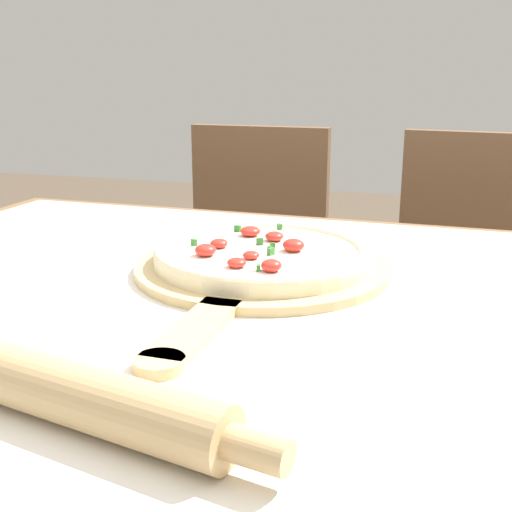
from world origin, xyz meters
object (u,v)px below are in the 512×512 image
pizza_peel (258,271)px  chair_right (467,293)px  rolling_pin (54,388)px  pizza (262,254)px  chair_left (249,272)px

pizza_peel → chair_right: (0.29, 0.77, -0.26)m
rolling_pin → chair_right: size_ratio=0.45×
pizza_peel → pizza: pizza is taller
rolling_pin → pizza_peel: bearing=84.0°
pizza_peel → rolling_pin: (-0.04, -0.40, 0.02)m
pizza_peel → pizza: bearing=90.7°
pizza → rolling_pin: (-0.04, -0.42, -0.00)m
pizza_peel → pizza: 0.03m
chair_left → chair_right: same height
rolling_pin → chair_right: 1.25m
pizza_peel → chair_right: chair_right is taller
rolling_pin → pizza: bearing=84.3°
rolling_pin → chair_left: 1.23m
pizza → rolling_pin: rolling_pin is taller
rolling_pin → chair_left: chair_left is taller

